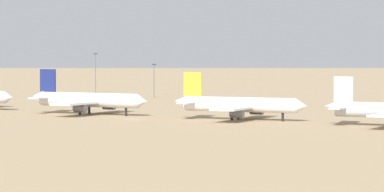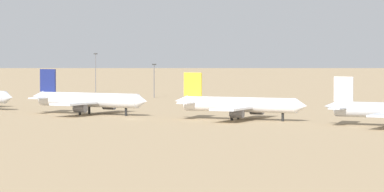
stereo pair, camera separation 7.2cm
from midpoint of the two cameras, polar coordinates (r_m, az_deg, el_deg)
name	(u,v)px [view 2 (the right image)]	position (r m, az deg, el deg)	size (l,w,h in m)	color
ground	(132,119)	(331.98, -3.01, -1.17)	(4000.00, 4000.00, 0.00)	#9E8460
ridge_far_west	(345,16)	(1616.18, 7.71, 3.99)	(222.30, 218.13, 119.21)	slate
parked_jet_navy_3	(88,100)	(354.13, -5.25, -0.20)	(42.47, 35.84, 14.02)	silver
parked_jet_yellow_4	(239,105)	(328.32, 2.38, -0.44)	(41.04, 34.93, 13.58)	white
light_pole_west	(96,70)	(511.98, -4.86, 1.31)	(1.80, 0.50, 17.65)	#59595E
light_pole_mid	(154,78)	(460.92, -1.91, 0.91)	(1.80, 0.50, 13.80)	#59595E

